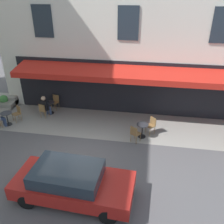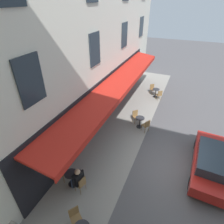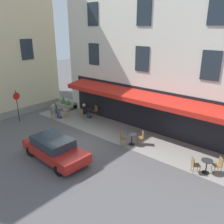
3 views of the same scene
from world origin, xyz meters
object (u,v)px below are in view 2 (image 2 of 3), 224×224
cafe_table_near_entrance (140,121)px  cafe_chair_wicker_corner_right (152,88)px  cafe_chair_wicker_by_window (146,125)px  cafe_table_streetside (156,92)px  cafe_chair_wicker_back_row (136,115)px  cafe_chair_wicker_facing_street (159,94)px  cafe_chair_wicker_near_door (81,183)px  seated_companion_in_black (77,178)px  cafe_table_far_end (71,177)px  parked_car_red (213,162)px  cafe_chair_wicker_under_awning (62,170)px  cafe_chair_wicker_kerbside (75,216)px

cafe_table_near_entrance → cafe_chair_wicker_corner_right: size_ratio=0.82×
cafe_chair_wicker_by_window → cafe_table_streetside: bearing=-174.9°
cafe_chair_wicker_back_row → cafe_chair_wicker_facing_street: (-3.92, 0.90, 0.00)m
cafe_chair_wicker_back_row → cafe_chair_wicker_by_window: bearing=50.5°
cafe_table_near_entrance → cafe_chair_wicker_facing_street: bearing=173.9°
cafe_chair_wicker_back_row → cafe_chair_wicker_near_door: (6.25, -0.63, 0.00)m
cafe_table_near_entrance → seated_companion_in_black: seated_companion_in_black is taller
cafe_table_far_end → parked_car_red: 6.91m
cafe_chair_wicker_under_awning → cafe_chair_wicker_corner_right: bearing=169.7°
cafe_chair_wicker_corner_right → seated_companion_in_black: size_ratio=0.68×
cafe_chair_wicker_kerbside → cafe_chair_wicker_corner_right: bearing=179.1°
cafe_table_near_entrance → cafe_table_far_end: (5.64, -1.69, 0.00)m
seated_companion_in_black → parked_car_red: seated_companion_in_black is taller
cafe_table_near_entrance → seated_companion_in_black: (5.74, -1.28, 0.22)m
cafe_chair_wicker_back_row → cafe_chair_wicker_corner_right: (-4.90, 0.10, 0.00)m
cafe_table_streetside → cafe_chair_wicker_corner_right: cafe_chair_wicker_corner_right is taller
cafe_chair_wicker_by_window → cafe_chair_wicker_near_door: size_ratio=1.00×
cafe_chair_wicker_corner_right → cafe_chair_wicker_under_awning: same height
cafe_table_streetside → cafe_chair_wicker_kerbside: bearing=-2.9°
cafe_chair_wicker_back_row → parked_car_red: (2.77, 4.80, 0.16)m
cafe_table_streetside → cafe_chair_wicker_facing_street: 0.63m
cafe_table_near_entrance → cafe_table_streetside: (-4.87, 0.07, 0.00)m
cafe_chair_wicker_kerbside → cafe_table_far_end: 1.87m
cafe_chair_wicker_back_row → cafe_chair_wicker_facing_street: size_ratio=1.00×
cafe_table_near_entrance → cafe_chair_wicker_back_row: cafe_chair_wicker_back_row is taller
parked_car_red → cafe_chair_wicker_facing_street: bearing=-149.8°
cafe_chair_wicker_by_window → cafe_table_streetside: (-5.21, -0.46, -0.06)m
cafe_chair_wicker_by_window → cafe_chair_wicker_near_door: 5.68m
cafe_chair_wicker_corner_right → cafe_chair_wicker_near_door: same height
cafe_table_far_end → cafe_chair_wicker_under_awning: cafe_chair_wicker_under_awning is taller
cafe_table_streetside → parked_car_red: bearing=30.9°
cafe_table_streetside → cafe_chair_wicker_under_awning: 10.67m
cafe_chair_wicker_facing_street → cafe_chair_wicker_near_door: bearing=-8.6°
cafe_chair_wicker_back_row → cafe_chair_wicker_corner_right: size_ratio=1.00×
cafe_chair_wicker_kerbside → cafe_table_far_end: (-1.47, -1.15, -0.06)m
cafe_chair_wicker_kerbside → cafe_chair_wicker_under_awning: size_ratio=1.00×
cafe_chair_wicker_back_row → seated_companion_in_black: size_ratio=0.68×
cafe_chair_wicker_back_row → cafe_chair_wicker_facing_street: bearing=167.1°
cafe_chair_wicker_facing_street → cafe_table_far_end: 10.25m
cafe_chair_wicker_under_awning → cafe_chair_wicker_near_door: bearing=78.2°
cafe_table_streetside → cafe_chair_wicker_near_door: 10.72m
cafe_table_near_entrance → cafe_table_streetside: size_ratio=1.00×
cafe_table_far_end → cafe_table_streetside: bearing=170.5°
cafe_chair_wicker_kerbside → cafe_table_far_end: cafe_chair_wicker_kerbside is taller
cafe_chair_wicker_back_row → cafe_table_streetside: size_ratio=1.21×
parked_car_red → cafe_chair_wicker_back_row: bearing=-120.0°
cafe_chair_wicker_back_row → cafe_chair_wicker_corner_right: bearing=178.9°
cafe_table_streetside → cafe_chair_wicker_near_door: bearing=-6.1°
cafe_chair_wicker_near_door → seated_companion_in_black: (-0.05, -0.21, 0.16)m
cafe_table_near_entrance → cafe_chair_wicker_kerbside: (7.11, -0.54, 0.06)m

